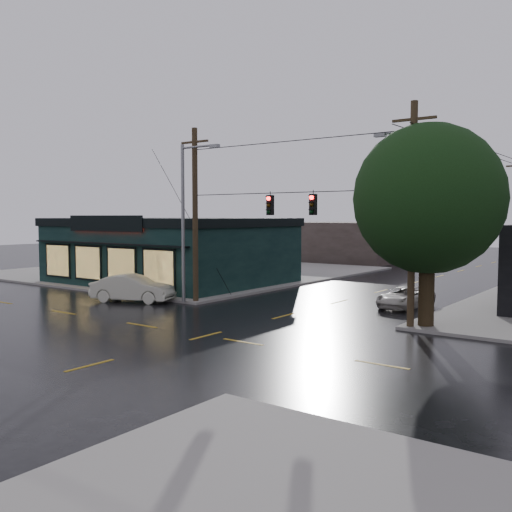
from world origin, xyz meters
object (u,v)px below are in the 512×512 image
Objects in this scene: suv_silver at (405,297)px; sedan_cream at (133,288)px; corner_tree at (428,199)px; utility_pole_ne at (410,329)px; utility_pole_nw at (196,303)px.

sedan_cream is at bearing -147.09° from suv_silver.
suv_silver is (13.94, 7.51, -0.22)m from sedan_cream.
corner_tree reaches higher than utility_pole_ne.
utility_pole_ne is 6.29m from suv_silver.
sedan_cream reaches higher than suv_silver.
utility_pole_nw is 13.00m from utility_pole_ne.
corner_tree reaches higher than sedan_cream.
corner_tree is at bearing 2.51° from utility_pole_nw.
utility_pole_nw is 2.41× the size of suv_silver.
utility_pole_ne is (13.00, 0.00, 0.00)m from utility_pole_nw.
utility_pole_nw is (-13.50, -0.59, -5.85)m from corner_tree.
corner_tree is 0.90× the size of utility_pole_nw.
utility_pole_ne is 2.41× the size of suv_silver.
sedan_cream is at bearing -173.85° from utility_pole_ne.
utility_pole_ne reaches higher than sedan_cream.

